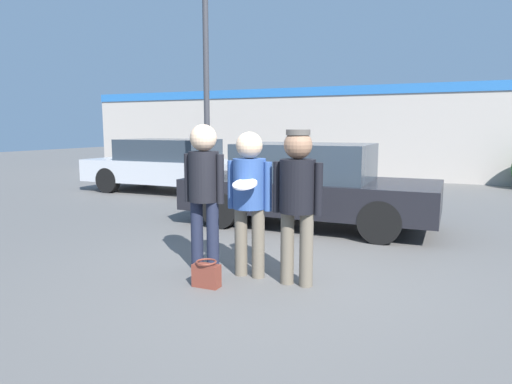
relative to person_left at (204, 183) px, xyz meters
name	(u,v)px	position (x,y,z in m)	size (l,w,h in m)	color
ground_plane	(279,272)	(0.87, 0.26, -1.07)	(56.00, 56.00, 0.00)	#5B5956
storefront_building	(393,132)	(0.87, 10.82, 0.52)	(24.00, 0.22, 3.12)	#B2A89E
person_left	(204,183)	(0.00, 0.00, 0.00)	(0.53, 0.36, 1.77)	#1E2338
person_middle_with_frisbee	(249,191)	(0.60, -0.01, -0.06)	(0.55, 0.59, 1.68)	#665B4C
person_right	(297,192)	(1.20, -0.07, -0.03)	(0.56, 0.39, 1.71)	#665B4C
parked_car_near	(308,185)	(0.39, 2.99, -0.34)	(4.35, 1.88, 1.45)	black
parked_car_far	(171,165)	(-4.31, 5.69, -0.34)	(4.70, 1.95, 1.42)	#B7BABF
street_lamp	(217,8)	(-1.80, 3.73, 3.04)	(1.59, 0.35, 6.75)	#38383D
handbag	(206,274)	(0.32, -0.53, -0.93)	(0.30, 0.23, 0.29)	brown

